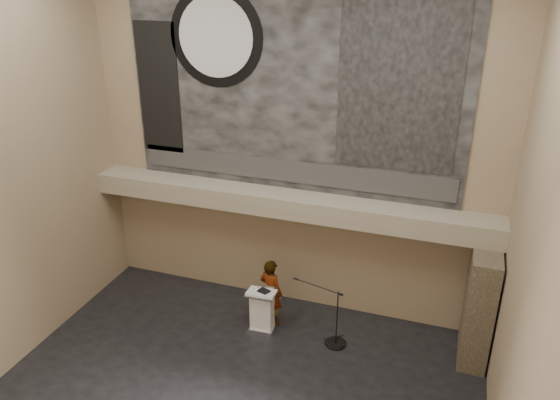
% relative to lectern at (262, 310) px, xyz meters
% --- Properties ---
extents(wall_back, '(10.00, 0.02, 8.50)m').
position_rel_lectern_xyz_m(wall_back, '(0.21, 1.51, 3.70)').
color(wall_back, '#8F795A').
rests_on(wall_back, floor).
extents(wall_front, '(10.00, 0.02, 8.50)m').
position_rel_lectern_xyz_m(wall_front, '(0.21, -6.49, 3.70)').
color(wall_front, '#8F795A').
rests_on(wall_front, floor).
extents(wall_right, '(0.02, 8.00, 8.50)m').
position_rel_lectern_xyz_m(wall_right, '(5.21, -2.49, 3.70)').
color(wall_right, '#8F795A').
rests_on(wall_right, floor).
extents(soffit, '(10.00, 0.80, 0.50)m').
position_rel_lectern_xyz_m(soffit, '(0.21, 1.11, 2.40)').
color(soffit, gray).
rests_on(soffit, wall_back).
extents(sprinkler_left, '(0.04, 0.04, 0.06)m').
position_rel_lectern_xyz_m(sprinkler_left, '(-1.39, 1.06, 2.12)').
color(sprinkler_left, '#B2893D').
rests_on(sprinkler_left, soffit).
extents(sprinkler_right, '(0.04, 0.04, 0.06)m').
position_rel_lectern_xyz_m(sprinkler_right, '(2.11, 1.06, 2.12)').
color(sprinkler_right, '#B2893D').
rests_on(sprinkler_right, soffit).
extents(banner, '(8.00, 0.05, 5.00)m').
position_rel_lectern_xyz_m(banner, '(0.21, 1.48, 5.15)').
color(banner, black).
rests_on(banner, wall_back).
extents(banner_text_strip, '(7.76, 0.02, 0.55)m').
position_rel_lectern_xyz_m(banner_text_strip, '(0.21, 1.44, 3.10)').
color(banner_text_strip, '#2E2E2E').
rests_on(banner_text_strip, banner).
extents(banner_clock_rim, '(2.30, 0.02, 2.30)m').
position_rel_lectern_xyz_m(banner_clock_rim, '(-1.59, 1.44, 6.15)').
color(banner_clock_rim, black).
rests_on(banner_clock_rim, banner).
extents(banner_clock_face, '(1.84, 0.02, 1.84)m').
position_rel_lectern_xyz_m(banner_clock_face, '(-1.59, 1.42, 6.15)').
color(banner_clock_face, silver).
rests_on(banner_clock_face, banner).
extents(banner_building_print, '(2.60, 0.02, 3.60)m').
position_rel_lectern_xyz_m(banner_building_print, '(2.61, 1.44, 5.25)').
color(banner_building_print, black).
rests_on(banner_building_print, banner).
extents(banner_brick_print, '(1.10, 0.02, 3.20)m').
position_rel_lectern_xyz_m(banner_brick_print, '(-3.19, 1.44, 4.85)').
color(banner_brick_print, black).
rests_on(banner_brick_print, banner).
extents(stone_pier, '(0.60, 1.40, 2.70)m').
position_rel_lectern_xyz_m(stone_pier, '(4.86, 0.66, 0.80)').
color(stone_pier, '#3E3326').
rests_on(stone_pier, floor).
extents(lectern, '(0.70, 0.52, 1.13)m').
position_rel_lectern_xyz_m(lectern, '(0.00, 0.00, 0.00)').
color(lectern, silver).
rests_on(lectern, floor).
extents(binder, '(0.32, 0.29, 0.04)m').
position_rel_lectern_xyz_m(binder, '(0.05, -0.01, 0.56)').
color(binder, black).
rests_on(binder, lectern).
extents(papers, '(0.32, 0.37, 0.00)m').
position_rel_lectern_xyz_m(papers, '(-0.08, -0.05, 0.55)').
color(papers, white).
rests_on(papers, lectern).
extents(speaker_person, '(0.74, 0.60, 1.77)m').
position_rel_lectern_xyz_m(speaker_person, '(0.11, 0.33, 0.33)').
color(speaker_person, white).
rests_on(speaker_person, floor).
extents(mic_stand, '(1.40, 0.56, 1.46)m').
position_rel_lectern_xyz_m(mic_stand, '(1.80, 0.04, -0.34)').
color(mic_stand, black).
rests_on(mic_stand, floor).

